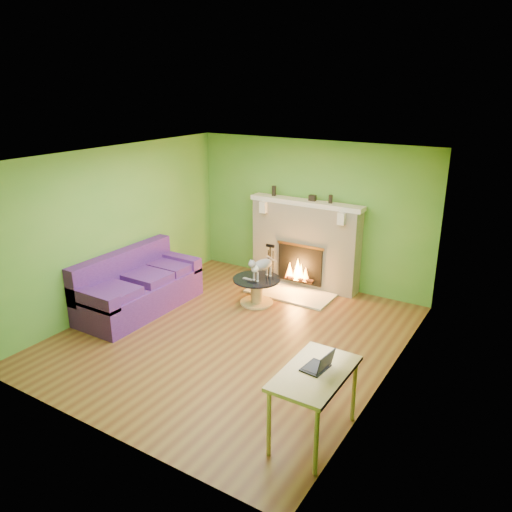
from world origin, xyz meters
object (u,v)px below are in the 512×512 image
(coffee_table, at_px, (257,289))
(desk, at_px, (315,380))
(sofa, at_px, (137,287))
(cat, at_px, (262,267))

(coffee_table, bearing_deg, desk, -48.39)
(sofa, relative_size, desk, 1.99)
(sofa, height_order, coffee_table, sofa)
(sofa, distance_m, coffee_table, 1.96)
(sofa, relative_size, cat, 3.35)
(sofa, height_order, cat, sofa)
(coffee_table, xyz_separation_m, desk, (2.25, -2.53, 0.43))
(coffee_table, distance_m, cat, 0.40)
(coffee_table, relative_size, desk, 0.75)
(sofa, xyz_separation_m, coffee_table, (1.56, 1.19, -0.11))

